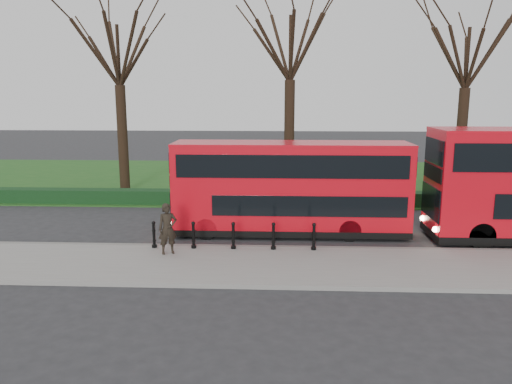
{
  "coord_description": "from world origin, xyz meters",
  "views": [
    {
      "loc": [
        1.41,
        -19.61,
        6.03
      ],
      "look_at": [
        0.48,
        0.5,
        2.0
      ],
      "focal_mm": 35.0,
      "sensor_mm": 36.0,
      "label": 1
    }
  ],
  "objects": [
    {
      "name": "bollard_row",
      "position": [
        -0.31,
        -1.35,
        0.65
      ],
      "size": [
        6.28,
        0.15,
        1.0
      ],
      "color": "black",
      "rests_on": "pavement"
    },
    {
      "name": "tree_mid",
      "position": [
        2.0,
        10.0,
        8.92
      ],
      "size": [
        7.85,
        7.85,
        12.26
      ],
      "color": "black",
      "rests_on": "ground"
    },
    {
      "name": "ground",
      "position": [
        0.0,
        0.0,
        0.0
      ],
      "size": [
        120.0,
        120.0,
        0.0
      ],
      "primitive_type": "plane",
      "color": "#28282B",
      "rests_on": "ground"
    },
    {
      "name": "kerb",
      "position": [
        0.0,
        -1.0,
        0.07
      ],
      "size": [
        60.0,
        0.25,
        0.16
      ],
      "primitive_type": "cube",
      "color": "slate",
      "rests_on": "ground"
    },
    {
      "name": "pavement",
      "position": [
        0.0,
        -3.0,
        0.07
      ],
      "size": [
        60.0,
        4.0,
        0.15
      ],
      "primitive_type": "cube",
      "color": "gray",
      "rests_on": "ground"
    },
    {
      "name": "grass_verge",
      "position": [
        0.0,
        15.0,
        0.03
      ],
      "size": [
        60.0,
        18.0,
        0.06
      ],
      "primitive_type": "cube",
      "color": "#1D521B",
      "rests_on": "ground"
    },
    {
      "name": "bus_lead",
      "position": [
        1.92,
        1.32,
        2.0
      ],
      "size": [
        9.96,
        2.29,
        3.96
      ],
      "color": "red",
      "rests_on": "ground"
    },
    {
      "name": "yellow_line_outer",
      "position": [
        0.0,
        -0.7,
        0.01
      ],
      "size": [
        60.0,
        0.1,
        0.01
      ],
      "primitive_type": "cube",
      "color": "yellow",
      "rests_on": "ground"
    },
    {
      "name": "tree_left",
      "position": [
        -8.0,
        10.0,
        8.53
      ],
      "size": [
        7.51,
        7.51,
        11.73
      ],
      "color": "black",
      "rests_on": "ground"
    },
    {
      "name": "hedge",
      "position": [
        0.0,
        6.8,
        0.4
      ],
      "size": [
        60.0,
        0.9,
        0.8
      ],
      "primitive_type": "cube",
      "color": "black",
      "rests_on": "ground"
    },
    {
      "name": "tree_right",
      "position": [
        12.0,
        10.0,
        8.3
      ],
      "size": [
        7.31,
        7.31,
        11.42
      ],
      "color": "black",
      "rests_on": "ground"
    },
    {
      "name": "pedestrian",
      "position": [
        -2.66,
        -2.05,
        1.1
      ],
      "size": [
        0.82,
        0.69,
        1.9
      ],
      "primitive_type": "imported",
      "rotation": [
        0.0,
        0.0,
        0.41
      ],
      "color": "black",
      "rests_on": "pavement"
    },
    {
      "name": "yellow_line_inner",
      "position": [
        0.0,
        -0.5,
        0.01
      ],
      "size": [
        60.0,
        0.1,
        0.01
      ],
      "primitive_type": "cube",
      "color": "yellow",
      "rests_on": "ground"
    }
  ]
}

